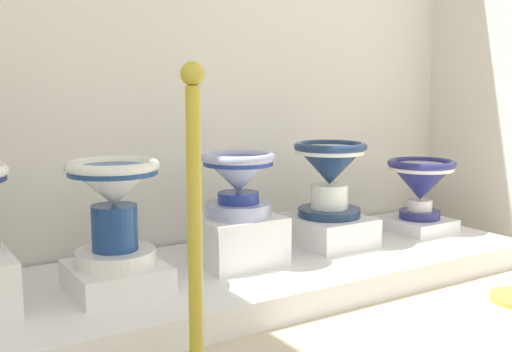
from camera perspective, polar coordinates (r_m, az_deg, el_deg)
display_platform at (r=2.77m, az=-1.41°, el=-9.36°), size 2.88×0.91×0.12m
plinth_block_central_ornate at (r=2.47m, az=-12.91°, el=-9.16°), size 0.35×0.37×0.10m
antique_toilet_central_ornate at (r=2.39m, az=-13.16°, el=-1.97°), size 0.36×0.36×0.41m
plinth_block_rightmost at (r=2.73m, az=-1.64°, el=-6.01°), size 0.36×0.31×0.22m
antique_toilet_rightmost at (r=2.67m, az=-1.66°, el=-0.18°), size 0.33×0.33×0.28m
plinth_block_slender_white at (r=3.09m, az=6.81°, el=-5.02°), size 0.34×0.40×0.14m
antique_toilet_slender_white at (r=3.04m, az=6.91°, el=0.62°), size 0.36×0.36×0.37m
plinth_block_leftmost at (r=3.46m, az=14.99°, el=-4.40°), size 0.30×0.31×0.07m
antique_toilet_leftmost at (r=3.42m, az=15.15°, el=-0.37°), size 0.37×0.37×0.32m
stanchion_post_near_left at (r=1.69m, az=-5.61°, el=-12.61°), size 0.24×0.24×0.97m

